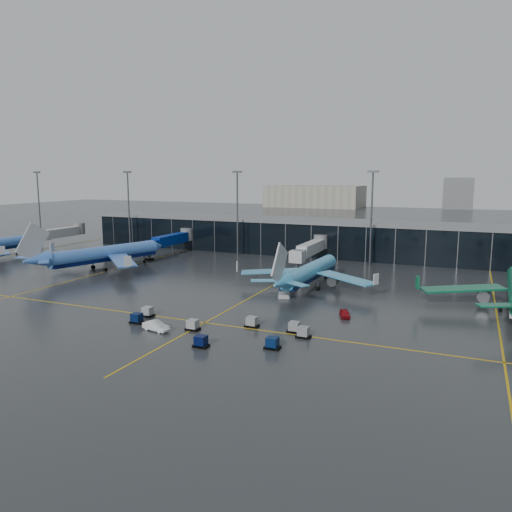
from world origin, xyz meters
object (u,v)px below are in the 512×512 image
at_px(mobile_airstair, 284,293).
at_px(service_van_red, 345,313).
at_px(service_van_white, 156,326).
at_px(airliner_klm_near, 310,262).
at_px(baggage_carts, 223,327).
at_px(airliner_arkefly, 105,245).

distance_m(mobile_airstair, service_van_red, 17.25).
bearing_deg(service_van_white, airliner_klm_near, -7.21).
height_order(baggage_carts, service_van_white, baggage_carts).
relative_size(mobile_airstair, service_van_white, 0.78).
distance_m(airliner_arkefly, service_van_white, 57.34).
distance_m(service_van_red, service_van_white, 32.19).
bearing_deg(mobile_airstair, service_van_red, -50.74).
relative_size(service_van_red, service_van_white, 0.83).
height_order(mobile_airstair, service_van_white, mobile_airstair).
bearing_deg(baggage_carts, service_van_white, -160.32).
bearing_deg(airliner_klm_near, airliner_arkefly, -176.62).
bearing_deg(mobile_airstair, airliner_klm_near, 59.63).
bearing_deg(service_van_red, mobile_airstair, 127.52).
distance_m(airliner_klm_near, mobile_airstair, 11.61).
height_order(airliner_arkefly, baggage_carts, airliner_arkefly).
relative_size(airliner_klm_near, service_van_red, 9.27).
height_order(airliner_arkefly, mobile_airstair, airliner_arkefly).
bearing_deg(mobile_airstair, baggage_carts, -110.87).
xyz_separation_m(baggage_carts, mobile_airstair, (0.99, 25.10, 0.01)).
distance_m(baggage_carts, service_van_white, 10.62).
distance_m(airliner_klm_near, service_van_red, 23.66).
distance_m(mobile_airstair, service_van_white, 30.72).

